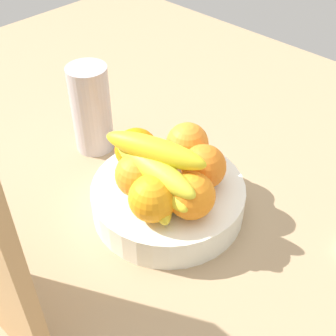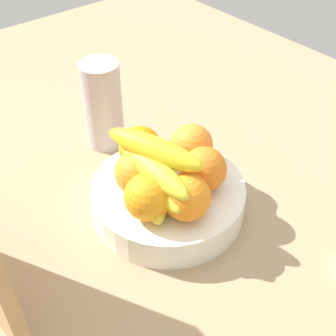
# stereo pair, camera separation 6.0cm
# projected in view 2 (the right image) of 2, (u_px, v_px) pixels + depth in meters

# --- Properties ---
(ground_plane) EXTENTS (1.80, 1.40, 0.03)m
(ground_plane) POSITION_uv_depth(u_px,v_px,m) (170.00, 217.00, 0.80)
(ground_plane) COLOR tan
(fruit_bowl) EXTENTS (0.26, 0.26, 0.05)m
(fruit_bowl) POSITION_uv_depth(u_px,v_px,m) (168.00, 198.00, 0.77)
(fruit_bowl) COLOR white
(fruit_bowl) RESTS_ON ground_plane
(orange_front_left) EXTENTS (0.07, 0.07, 0.07)m
(orange_front_left) POSITION_uv_depth(u_px,v_px,m) (192.00, 145.00, 0.78)
(orange_front_left) COLOR orange
(orange_front_left) RESTS_ON fruit_bowl
(orange_front_right) EXTENTS (0.07, 0.07, 0.07)m
(orange_front_right) POSITION_uv_depth(u_px,v_px,m) (138.00, 148.00, 0.77)
(orange_front_right) COLOR orange
(orange_front_right) RESTS_ON fruit_bowl
(orange_center) EXTENTS (0.07, 0.07, 0.07)m
(orange_center) POSITION_uv_depth(u_px,v_px,m) (137.00, 173.00, 0.72)
(orange_center) COLOR orange
(orange_center) RESTS_ON fruit_bowl
(orange_back_left) EXTENTS (0.07, 0.07, 0.07)m
(orange_back_left) POSITION_uv_depth(u_px,v_px,m) (148.00, 197.00, 0.68)
(orange_back_left) COLOR orange
(orange_back_left) RESTS_ON fruit_bowl
(orange_back_right) EXTENTS (0.07, 0.07, 0.07)m
(orange_back_right) POSITION_uv_depth(u_px,v_px,m) (187.00, 197.00, 0.68)
(orange_back_right) COLOR orange
(orange_back_right) RESTS_ON fruit_bowl
(orange_top_stack) EXTENTS (0.07, 0.07, 0.07)m
(orange_top_stack) POSITION_uv_depth(u_px,v_px,m) (204.00, 169.00, 0.73)
(orange_top_stack) COLOR orange
(orange_top_stack) RESTS_ON fruit_bowl
(banana_bunch) EXTENTS (0.19, 0.13, 0.11)m
(banana_bunch) POSITION_uv_depth(u_px,v_px,m) (155.00, 170.00, 0.70)
(banana_bunch) COLOR yellow
(banana_bunch) RESTS_ON fruit_bowl
(thermos_tumbler) EXTENTS (0.08, 0.08, 0.18)m
(thermos_tumbler) POSITION_uv_depth(u_px,v_px,m) (103.00, 105.00, 0.88)
(thermos_tumbler) COLOR #BAB2B8
(thermos_tumbler) RESTS_ON ground_plane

